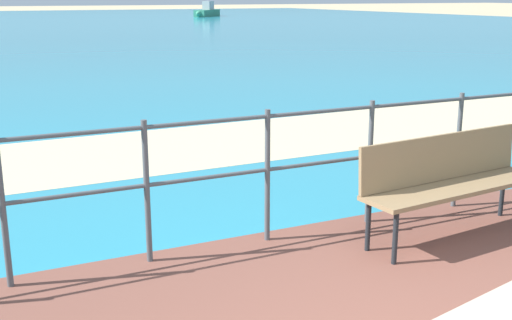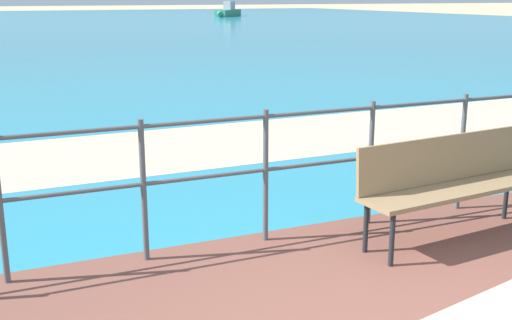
{
  "view_description": "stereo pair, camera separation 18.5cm",
  "coord_description": "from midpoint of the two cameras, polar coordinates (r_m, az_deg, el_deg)",
  "views": [
    {
      "loc": [
        -2.18,
        -1.89,
        2.0
      ],
      "look_at": [
        0.09,
        2.84,
        0.63
      ],
      "focal_mm": 44.55,
      "sensor_mm": 36.0,
      "label": 1
    },
    {
      "loc": [
        -2.01,
        -1.97,
        2.0
      ],
      "look_at": [
        0.09,
        2.84,
        0.63
      ],
      "focal_mm": 44.55,
      "sensor_mm": 36.0,
      "label": 2
    }
  ],
  "objects": [
    {
      "name": "boat_near",
      "position": [
        60.84,
        -2.44,
        13.18
      ],
      "size": [
        3.83,
        4.2,
        1.39
      ],
      "rotation": [
        0.0,
        0.0,
        3.99
      ],
      "color": "#338466",
      "rests_on": "sea_water"
    },
    {
      "name": "park_bench",
      "position": [
        5.37,
        17.99,
        -1.52
      ],
      "size": [
        1.76,
        0.57,
        0.83
      ],
      "rotation": [
        0.0,
        0.0,
        0.09
      ],
      "color": "#8C704C",
      "rests_on": "patio_paving"
    },
    {
      "name": "sea_water",
      "position": [
        42.03,
        -21.14,
        10.97
      ],
      "size": [
        90.0,
        90.0,
        0.01
      ],
      "primitive_type": "cube",
      "color": "teal",
      "rests_on": "ground"
    },
    {
      "name": "railing_fence",
      "position": [
        5.0,
        1.93,
        -0.14
      ],
      "size": [
        5.94,
        0.04,
        1.08
      ],
      "color": "#4C5156",
      "rests_on": "patio_paving"
    },
    {
      "name": "beach_strip",
      "position": [
        8.47,
        -8.64,
        0.88
      ],
      "size": [
        54.04,
        3.42,
        0.01
      ],
      "primitive_type": "cube",
      "rotation": [
        0.0,
        0.0,
        0.02
      ],
      "color": "beige",
      "rests_on": "ground"
    }
  ]
}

